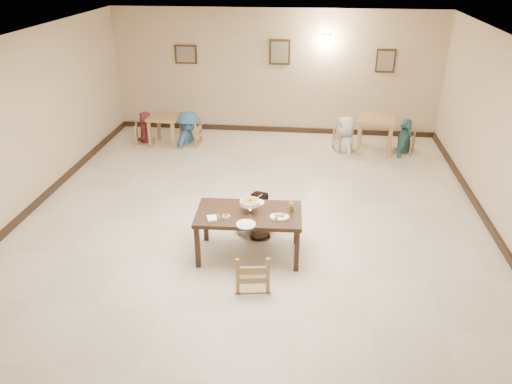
# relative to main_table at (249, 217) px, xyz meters

# --- Properties ---
(floor) EXTENTS (10.00, 10.00, 0.00)m
(floor) POSITION_rel_main_table_xyz_m (-0.07, 0.79, -0.65)
(floor) COLOR beige
(floor) RESTS_ON ground
(ceiling) EXTENTS (10.00, 10.00, 0.00)m
(ceiling) POSITION_rel_main_table_xyz_m (-0.07, 0.79, 2.35)
(ceiling) COLOR white
(ceiling) RESTS_ON wall_back
(wall_back) EXTENTS (10.00, 0.00, 10.00)m
(wall_back) POSITION_rel_main_table_xyz_m (-0.07, 5.79, 0.85)
(wall_back) COLOR #CDB391
(wall_back) RESTS_ON floor
(wall_left) EXTENTS (0.00, 10.00, 10.00)m
(wall_left) POSITION_rel_main_table_xyz_m (-4.07, 0.79, 0.85)
(wall_left) COLOR #CDB391
(wall_left) RESTS_ON floor
(baseboard_back) EXTENTS (8.00, 0.06, 0.12)m
(baseboard_back) POSITION_rel_main_table_xyz_m (-0.07, 5.76, -0.59)
(baseboard_back) COLOR black
(baseboard_back) RESTS_ON floor
(baseboard_left) EXTENTS (0.06, 10.00, 0.12)m
(baseboard_left) POSITION_rel_main_table_xyz_m (-4.04, 0.79, -0.59)
(baseboard_left) COLOR black
(baseboard_left) RESTS_ON floor
(baseboard_right) EXTENTS (0.06, 10.00, 0.12)m
(baseboard_right) POSITION_rel_main_table_xyz_m (3.90, 0.79, -0.59)
(baseboard_right) COLOR black
(baseboard_right) RESTS_ON floor
(picture_a) EXTENTS (0.55, 0.04, 0.45)m
(picture_a) POSITION_rel_main_table_xyz_m (-2.27, 5.75, 1.25)
(picture_a) COLOR #322211
(picture_a) RESTS_ON wall_back
(picture_b) EXTENTS (0.50, 0.04, 0.60)m
(picture_b) POSITION_rel_main_table_xyz_m (0.03, 5.75, 1.35)
(picture_b) COLOR #322211
(picture_b) RESTS_ON wall_back
(picture_c) EXTENTS (0.45, 0.04, 0.55)m
(picture_c) POSITION_rel_main_table_xyz_m (2.53, 5.75, 1.20)
(picture_c) COLOR #322211
(picture_c) RESTS_ON wall_back
(wall_sconce) EXTENTS (0.16, 0.05, 0.22)m
(wall_sconce) POSITION_rel_main_table_xyz_m (1.13, 5.75, 1.65)
(wall_sconce) COLOR #FFD88C
(wall_sconce) RESTS_ON wall_back
(main_table) EXTENTS (1.59, 0.94, 0.73)m
(main_table) POSITION_rel_main_table_xyz_m (0.00, 0.00, 0.00)
(main_table) COLOR #321E12
(main_table) RESTS_ON floor
(chair_far) EXTENTS (0.43, 0.43, 0.92)m
(chair_far) POSITION_rel_main_table_xyz_m (0.07, 0.75, -0.19)
(chair_far) COLOR tan
(chair_far) RESTS_ON floor
(chair_near) EXTENTS (0.49, 0.49, 1.04)m
(chair_near) POSITION_rel_main_table_xyz_m (0.14, -0.73, -0.13)
(chair_near) COLOR tan
(chair_near) RESTS_ON floor
(main_diner) EXTENTS (0.79, 0.64, 1.54)m
(main_diner) POSITION_rel_main_table_xyz_m (0.05, 0.63, 0.12)
(main_diner) COLOR gray
(main_diner) RESTS_ON floor
(curry_warmer) EXTENTS (0.32, 0.29, 0.26)m
(curry_warmer) POSITION_rel_main_table_xyz_m (0.01, 0.03, 0.23)
(curry_warmer) COLOR silver
(curry_warmer) RESTS_ON main_table
(rice_plate_far) EXTENTS (0.32, 0.32, 0.07)m
(rice_plate_far) POSITION_rel_main_table_xyz_m (0.04, 0.31, 0.10)
(rice_plate_far) COLOR white
(rice_plate_far) RESTS_ON main_table
(rice_plate_near) EXTENTS (0.28, 0.28, 0.06)m
(rice_plate_near) POSITION_rel_main_table_xyz_m (0.01, -0.37, 0.09)
(rice_plate_near) COLOR white
(rice_plate_near) RESTS_ON main_table
(fried_plate) EXTENTS (0.29, 0.29, 0.06)m
(fried_plate) POSITION_rel_main_table_xyz_m (0.46, -0.11, 0.10)
(fried_plate) COLOR white
(fried_plate) RESTS_ON main_table
(chili_dish) EXTENTS (0.11, 0.11, 0.02)m
(chili_dish) POSITION_rel_main_table_xyz_m (-0.31, -0.17, 0.09)
(chili_dish) COLOR white
(chili_dish) RESTS_ON main_table
(napkin_cutlery) EXTENTS (0.21, 0.28, 0.03)m
(napkin_cutlery) POSITION_rel_main_table_xyz_m (-0.50, -0.26, 0.10)
(napkin_cutlery) COLOR white
(napkin_cutlery) RESTS_ON main_table
(drink_glass) EXTENTS (0.07, 0.07, 0.14)m
(drink_glass) POSITION_rel_main_table_xyz_m (0.62, 0.12, 0.14)
(drink_glass) COLOR white
(drink_glass) RESTS_ON main_table
(bg_table_left) EXTENTS (0.76, 0.76, 0.70)m
(bg_table_left) POSITION_rel_main_table_xyz_m (-2.56, 4.56, -0.08)
(bg_table_left) COLOR #A17B4F
(bg_table_left) RESTS_ON floor
(bg_table_right) EXTENTS (0.91, 0.91, 0.80)m
(bg_table_right) POSITION_rel_main_table_xyz_m (2.32, 4.64, 0.01)
(bg_table_right) COLOR #A17B4F
(bg_table_right) RESTS_ON floor
(bg_chair_ll) EXTENTS (0.43, 0.43, 0.91)m
(bg_chair_ll) POSITION_rel_main_table_xyz_m (-3.10, 4.60, -0.20)
(bg_chair_ll) COLOR tan
(bg_chair_ll) RESTS_ON floor
(bg_chair_lr) EXTENTS (0.51, 0.51, 1.09)m
(bg_chair_lr) POSITION_rel_main_table_xyz_m (-2.03, 4.62, -0.10)
(bg_chair_lr) COLOR tan
(bg_chair_lr) RESTS_ON floor
(bg_chair_rl) EXTENTS (0.44, 0.44, 0.94)m
(bg_chair_rl) POSITION_rel_main_table_xyz_m (1.65, 4.61, -0.18)
(bg_chair_rl) COLOR tan
(bg_chair_rl) RESTS_ON floor
(bg_chair_rr) EXTENTS (0.41, 0.41, 0.87)m
(bg_chair_rr) POSITION_rel_main_table_xyz_m (3.00, 4.66, -0.21)
(bg_chair_rr) COLOR tan
(bg_chair_rr) RESTS_ON floor
(bg_diner_a) EXTENTS (0.50, 0.64, 1.53)m
(bg_diner_a) POSITION_rel_main_table_xyz_m (-3.10, 4.60, 0.12)
(bg_diner_a) COLOR #571D20
(bg_diner_a) RESTS_ON floor
(bg_diner_b) EXTENTS (0.79, 1.14, 1.62)m
(bg_diner_b) POSITION_rel_main_table_xyz_m (-2.03, 4.62, 0.16)
(bg_diner_b) COLOR teal
(bg_diner_b) RESTS_ON floor
(bg_diner_c) EXTENTS (0.76, 0.92, 1.62)m
(bg_diner_c) POSITION_rel_main_table_xyz_m (1.65, 4.61, 0.16)
(bg_diner_c) COLOR silver
(bg_diner_c) RESTS_ON floor
(bg_diner_d) EXTENTS (0.68, 1.00, 1.58)m
(bg_diner_d) POSITION_rel_main_table_xyz_m (3.00, 4.66, 0.14)
(bg_diner_d) COLOR teal
(bg_diner_d) RESTS_ON floor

